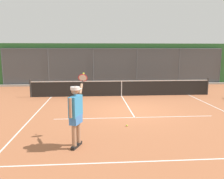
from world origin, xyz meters
The scene contains 6 objects.
ground_plane centered at (0.00, 0.00, 0.00)m, with size 60.00×60.00×0.00m, color #A8603D.
court_line_markings centered at (0.00, 1.50, 0.00)m, with size 8.68×8.80×0.01m.
fence_backdrop centered at (0.00, -9.02, 1.67)m, with size 20.75×1.37×3.37m.
tennis_net centered at (0.00, -3.72, 0.49)m, with size 11.15×0.09×1.07m.
tennis_player centered at (2.21, 3.99, 1.06)m, with size 0.52×1.44×2.08m.
tennis_ball_mid_court centered at (0.49, 2.25, 0.03)m, with size 0.07×0.07×0.07m, color #C1D138.
Camera 1 is at (1.67, 10.53, 2.77)m, focal length 37.51 mm.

